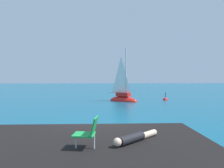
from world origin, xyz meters
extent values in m
plane|color=#0F5675|center=(0.00, 0.00, 0.00)|extent=(160.00, 160.00, 0.00)
cube|color=black|center=(-0.71, -3.52, 0.40)|extent=(8.15, 4.86, 0.81)
cube|color=black|center=(2.91, -0.68, 0.00)|extent=(1.27, 1.32, 0.75)
cube|color=black|center=(1.20, -0.94, 0.00)|extent=(1.93, 1.93, 0.98)
ellipsoid|color=red|center=(2.77, 13.20, 0.00)|extent=(3.30, 2.84, 1.12)
cube|color=red|center=(2.77, 13.20, 0.75)|extent=(1.62, 1.48, 0.37)
cylinder|color=#B7B7BC|center=(3.02, 13.02, 3.12)|extent=(0.12, 0.12, 5.11)
cylinder|color=#B2B2B7|center=(2.19, 13.62, 0.92)|extent=(1.71, 1.29, 0.10)
pyramid|color=white|center=(2.56, 13.36, 2.91)|extent=(1.36, 1.01, 3.88)
cylinder|color=black|center=(1.01, -3.62, 0.93)|extent=(0.84, 0.77, 0.24)
cylinder|color=beige|center=(1.58, -3.13, 0.90)|extent=(0.65, 0.60, 0.18)
sphere|color=beige|center=(0.60, -3.99, 0.95)|extent=(0.22, 0.22, 0.22)
cube|color=green|center=(-0.24, -3.99, 1.16)|extent=(0.59, 0.56, 0.04)
cube|color=green|center=(0.01, -4.03, 1.38)|extent=(0.22, 0.50, 0.45)
cylinder|color=silver|center=(-0.45, -3.96, 0.98)|extent=(0.04, 0.04, 0.35)
cylinder|color=silver|center=(0.01, -4.03, 0.98)|extent=(0.04, 0.04, 0.35)
sphere|color=red|center=(7.65, 14.12, 0.00)|extent=(0.56, 0.56, 0.56)
cylinder|color=black|center=(7.65, 14.12, 0.55)|extent=(0.06, 0.06, 0.60)
camera|label=1|loc=(0.12, -9.28, 2.59)|focal=34.01mm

